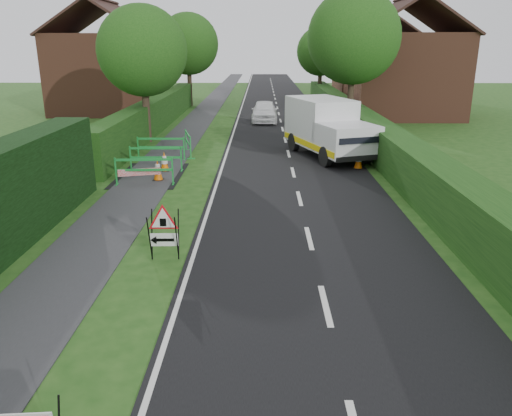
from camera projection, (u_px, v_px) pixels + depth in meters
name	position (u px, v px, depth m)	size (l,w,h in m)	color
ground	(188.00, 334.00, 8.66)	(120.00, 120.00, 0.00)	#1D4714
road_surface	(276.00, 104.00, 41.89)	(6.00, 90.00, 0.02)	black
footpath	(211.00, 104.00, 41.95)	(2.00, 90.00, 0.02)	#2D2D30
hedge_west_far	(156.00, 129.00, 29.62)	(1.00, 24.00, 1.80)	#14380F
hedge_east	(371.00, 150.00, 23.79)	(1.20, 50.00, 1.50)	#14380F
house_west	(108.00, 72.00, 36.37)	(7.50, 7.40, 7.88)	brown
house_east_a	(403.00, 73.00, 34.24)	(7.50, 7.40, 7.88)	brown
house_east_b	(374.00, 65.00, 47.53)	(7.50, 7.40, 7.88)	brown
tree_nw	(142.00, 51.00, 24.42)	(4.40, 4.40, 6.70)	#2D2116
tree_ne	(354.00, 37.00, 27.88)	(5.20, 5.20, 7.79)	#2D2116
tree_fw	(188.00, 44.00, 39.51)	(4.80, 4.80, 7.24)	#2D2116
tree_fe	(321.00, 51.00, 43.38)	(4.20, 4.20, 6.33)	#2D2116
triangle_sign	(162.00, 228.00, 11.38)	(0.80, 0.80, 1.14)	black
works_van	(327.00, 127.00, 22.08)	(3.76, 5.83, 2.49)	silver
traffic_cone_0	(359.00, 159.00, 20.07)	(0.38, 0.38, 0.79)	black
traffic_cone_1	(343.00, 151.00, 21.60)	(0.38, 0.38, 0.79)	black
traffic_cone_2	(342.00, 145.00, 22.91)	(0.38, 0.38, 0.79)	black
traffic_cone_3	(158.00, 170.00, 18.35)	(0.38, 0.38, 0.79)	black
traffic_cone_4	(164.00, 162.00, 19.67)	(0.38, 0.38, 0.79)	black
ped_barrier_0	(144.00, 168.00, 17.68)	(2.08, 0.47, 1.00)	#198A32
ped_barrier_1	(156.00, 155.00, 19.63)	(2.07, 0.39, 1.00)	#198A32
ped_barrier_2	(161.00, 145.00, 21.60)	(2.06, 0.36, 1.00)	#198A32
ped_barrier_3	(188.00, 141.00, 22.63)	(0.84, 2.08, 1.00)	#198A32
redwhite_plank	(140.00, 184.00, 17.95)	(1.50, 0.04, 0.25)	red
hatchback_car	(264.00, 111.00, 32.22)	(1.62, 4.02, 1.37)	white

